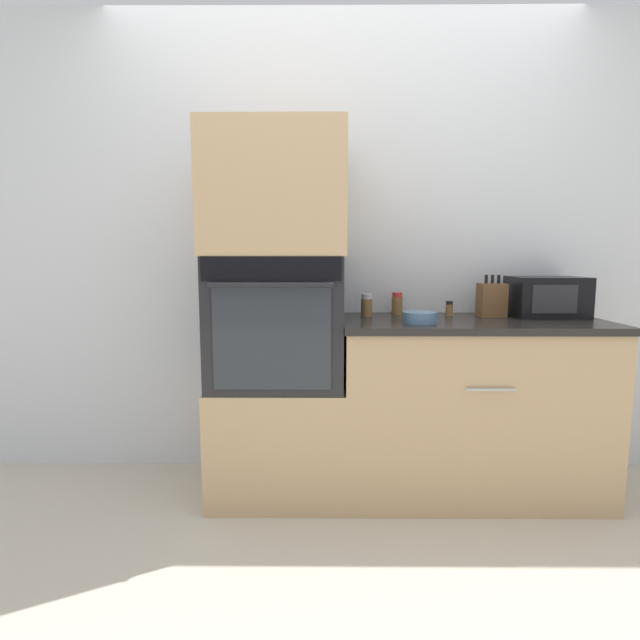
# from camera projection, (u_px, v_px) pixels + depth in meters

# --- Properties ---
(ground_plane) EXTENTS (12.00, 12.00, 0.00)m
(ground_plane) POSITION_uv_depth(u_px,v_px,m) (345.00, 518.00, 2.30)
(ground_plane) COLOR beige
(wall_back) EXTENTS (8.00, 0.05, 2.50)m
(wall_back) POSITION_uv_depth(u_px,v_px,m) (342.00, 248.00, 2.77)
(wall_back) COLOR silver
(wall_back) RESTS_ON ground_plane
(oven_cabinet_base) EXTENTS (0.66, 0.60, 0.57)m
(oven_cabinet_base) POSITION_uv_depth(u_px,v_px,m) (279.00, 435.00, 2.57)
(oven_cabinet_base) COLOR tan
(oven_cabinet_base) RESTS_ON ground_plane
(wall_oven) EXTENTS (0.64, 0.64, 0.63)m
(wall_oven) POSITION_uv_depth(u_px,v_px,m) (278.00, 320.00, 2.49)
(wall_oven) COLOR black
(wall_oven) RESTS_ON oven_cabinet_base
(oven_cabinet_upper) EXTENTS (0.66, 0.60, 0.60)m
(oven_cabinet_upper) POSITION_uv_depth(u_px,v_px,m) (276.00, 194.00, 2.41)
(oven_cabinet_upper) COLOR tan
(oven_cabinet_upper) RESTS_ON wall_oven
(counter_unit) EXTENTS (1.30, 0.63, 0.89)m
(counter_unit) POSITION_uv_depth(u_px,v_px,m) (469.00, 406.00, 2.54)
(counter_unit) COLOR tan
(counter_unit) RESTS_ON ground_plane
(microwave) EXTENTS (0.36, 0.28, 0.21)m
(microwave) POSITION_uv_depth(u_px,v_px,m) (546.00, 297.00, 2.58)
(microwave) COLOR black
(microwave) RESTS_ON counter_unit
(knife_block) EXTENTS (0.13, 0.12, 0.22)m
(knife_block) POSITION_uv_depth(u_px,v_px,m) (492.00, 300.00, 2.60)
(knife_block) COLOR brown
(knife_block) RESTS_ON counter_unit
(bowl) EXTENTS (0.16, 0.16, 0.05)m
(bowl) POSITION_uv_depth(u_px,v_px,m) (420.00, 317.00, 2.35)
(bowl) COLOR #517599
(bowl) RESTS_ON counter_unit
(condiment_jar_near) EXTENTS (0.06, 0.06, 0.12)m
(condiment_jar_near) POSITION_uv_depth(u_px,v_px,m) (367.00, 305.00, 2.60)
(condiment_jar_near) COLOR brown
(condiment_jar_near) RESTS_ON counter_unit
(condiment_jar_mid) EXTENTS (0.06, 0.06, 0.12)m
(condiment_jar_mid) POSITION_uv_depth(u_px,v_px,m) (397.00, 304.00, 2.70)
(condiment_jar_mid) COLOR brown
(condiment_jar_mid) RESTS_ON counter_unit
(condiment_jar_far) EXTENTS (0.04, 0.04, 0.08)m
(condiment_jar_far) POSITION_uv_depth(u_px,v_px,m) (449.00, 309.00, 2.63)
(condiment_jar_far) COLOR brown
(condiment_jar_far) RESTS_ON counter_unit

